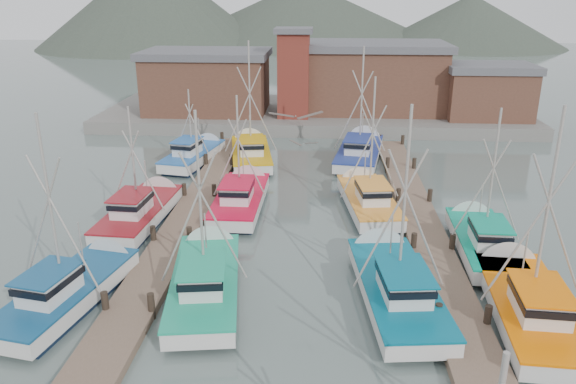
# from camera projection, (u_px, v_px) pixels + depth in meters

# --- Properties ---
(ground) EXTENTS (260.00, 260.00, 0.00)m
(ground) POSITION_uv_depth(u_px,v_px,m) (295.00, 299.00, 25.50)
(ground) COLOR #51615D
(ground) RESTS_ON ground
(dock_left) EXTENTS (2.30, 46.00, 1.50)m
(dock_left) POSITION_uv_depth(u_px,v_px,m) (167.00, 251.00, 29.66)
(dock_left) COLOR brown
(dock_left) RESTS_ON ground
(dock_right) EXTENTS (2.30, 46.00, 1.50)m
(dock_right) POSITION_uv_depth(u_px,v_px,m) (435.00, 259.00, 28.77)
(dock_right) COLOR brown
(dock_right) RESTS_ON ground
(quay) EXTENTS (44.00, 16.00, 1.20)m
(quay) POSITION_uv_depth(u_px,v_px,m) (314.00, 114.00, 59.97)
(quay) COLOR slate
(quay) RESTS_ON ground
(shed_left) EXTENTS (12.72, 8.48, 6.20)m
(shed_left) POSITION_uv_depth(u_px,v_px,m) (207.00, 81.00, 57.52)
(shed_left) COLOR brown
(shed_left) RESTS_ON quay
(shed_center) EXTENTS (14.84, 9.54, 6.90)m
(shed_center) POSITION_uv_depth(u_px,v_px,m) (373.00, 76.00, 58.19)
(shed_center) COLOR brown
(shed_center) RESTS_ON quay
(shed_right) EXTENTS (8.48, 6.36, 5.20)m
(shed_right) POSITION_uv_depth(u_px,v_px,m) (487.00, 91.00, 54.97)
(shed_right) COLOR brown
(shed_right) RESTS_ON quay
(lookout_tower) EXTENTS (3.60, 3.60, 8.50)m
(lookout_tower) POSITION_uv_depth(u_px,v_px,m) (294.00, 72.00, 54.65)
(lookout_tower) COLOR maroon
(lookout_tower) RESTS_ON quay
(distant_hills) EXTENTS (175.00, 140.00, 42.00)m
(distant_hills) POSITION_uv_depth(u_px,v_px,m) (272.00, 44.00, 141.21)
(distant_hills) COLOR #404A3D
(distant_hills) RESTS_ON ground
(boat_4) EXTENTS (4.15, 9.66, 9.52)m
(boat_4) POSITION_uv_depth(u_px,v_px,m) (206.00, 278.00, 25.90)
(boat_4) COLOR #0F1D34
(boat_4) RESTS_ON ground
(boat_5) EXTENTS (4.05, 9.93, 9.91)m
(boat_5) POSITION_uv_depth(u_px,v_px,m) (394.00, 284.00, 25.42)
(boat_5) COLOR #0F1D34
(boat_5) RESTS_ON ground
(boat_6) EXTENTS (4.16, 8.95, 9.48)m
(boat_6) POSITION_uv_depth(u_px,v_px,m) (73.00, 288.00, 25.05)
(boat_6) COLOR #0F1D34
(boat_6) RESTS_ON ground
(boat_7) EXTENTS (4.11, 9.59, 10.16)m
(boat_7) POSITION_uv_depth(u_px,v_px,m) (525.00, 301.00, 24.00)
(boat_7) COLOR #0F1D34
(boat_7) RESTS_ON ground
(boat_8) EXTENTS (3.32, 9.02, 8.13)m
(boat_8) POSITION_uv_depth(u_px,v_px,m) (242.00, 197.00, 35.95)
(boat_8) COLOR #0F1D34
(boat_8) RESTS_ON ground
(boat_9) EXTENTS (3.86, 9.06, 9.21)m
(boat_9) POSITION_uv_depth(u_px,v_px,m) (367.00, 198.00, 35.74)
(boat_9) COLOR #0F1D34
(boat_9) RESTS_ON ground
(boat_10) EXTENTS (3.31, 8.97, 7.89)m
(boat_10) POSITION_uv_depth(u_px,v_px,m) (143.00, 210.00, 33.83)
(boat_10) COLOR #0F1D34
(boat_10) RESTS_ON ground
(boat_11) EXTENTS (3.49, 8.52, 8.60)m
(boat_11) POSITION_uv_depth(u_px,v_px,m) (481.00, 239.00, 29.91)
(boat_11) COLOR #0F1D34
(boat_11) RESTS_ON ground
(boat_12) EXTENTS (4.43, 9.75, 10.43)m
(boat_12) POSITION_uv_depth(u_px,v_px,m) (251.00, 152.00, 45.75)
(boat_12) COLOR #0F1D34
(boat_12) RESTS_ON ground
(boat_13) EXTENTS (4.59, 10.36, 10.07)m
(boat_13) POSITION_uv_depth(u_px,v_px,m) (360.00, 151.00, 46.10)
(boat_13) COLOR #0F1D34
(boat_13) RESTS_ON ground
(boat_14) EXTENTS (4.01, 8.63, 6.66)m
(boat_14) POSITION_uv_depth(u_px,v_px,m) (195.00, 154.00, 45.25)
(boat_14) COLOR #0F1D34
(boat_14) RESTS_ON ground
(gull_near) EXTENTS (1.54, 0.66, 0.24)m
(gull_near) POSITION_uv_depth(u_px,v_px,m) (296.00, 116.00, 15.71)
(gull_near) COLOR slate
(gull_near) RESTS_ON ground
(gull_far) EXTENTS (1.47, 0.64, 0.24)m
(gull_far) POSITION_uv_depth(u_px,v_px,m) (304.00, 143.00, 28.06)
(gull_far) COLOR slate
(gull_far) RESTS_ON ground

